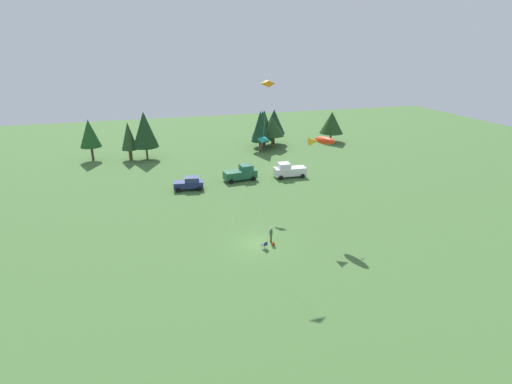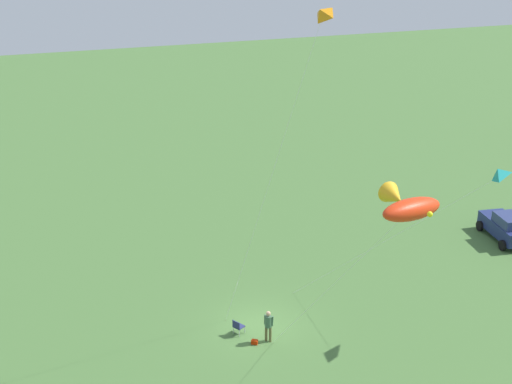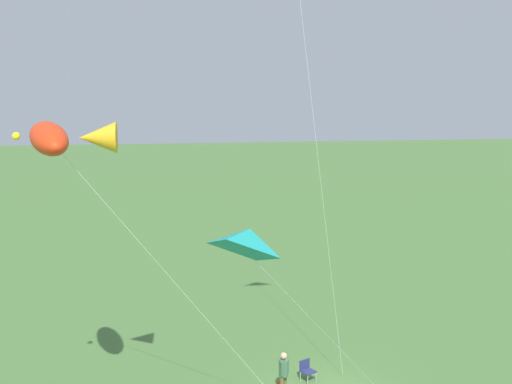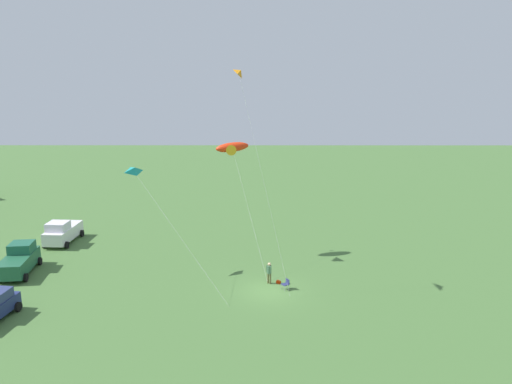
# 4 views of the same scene
# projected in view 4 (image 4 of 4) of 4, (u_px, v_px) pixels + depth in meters

# --- Properties ---
(ground_plane) EXTENTS (160.00, 160.00, 0.00)m
(ground_plane) POSITION_uv_depth(u_px,v_px,m) (270.00, 291.00, 38.12)
(ground_plane) COLOR #466E35
(person_kite_flyer) EXTENTS (0.48, 0.51, 1.74)m
(person_kite_flyer) POSITION_uv_depth(u_px,v_px,m) (269.00, 271.00, 39.32)
(person_kite_flyer) COLOR brown
(person_kite_flyer) RESTS_ON ground
(folding_chair) EXTENTS (0.66, 0.66, 0.82)m
(folding_chair) POSITION_uv_depth(u_px,v_px,m) (286.00, 283.00, 38.38)
(folding_chair) COLOR navy
(folding_chair) RESTS_ON ground
(backpack_on_grass) EXTENTS (0.36, 0.39, 0.22)m
(backpack_on_grass) POSITION_uv_depth(u_px,v_px,m) (278.00, 282.00, 39.55)
(backpack_on_grass) COLOR #C02805
(backpack_on_grass) RESTS_ON ground
(truck_green_flatbed) EXTENTS (5.19, 2.84, 2.34)m
(truck_green_flatbed) POSITION_uv_depth(u_px,v_px,m) (19.00, 260.00, 41.46)
(truck_green_flatbed) COLOR #205A3C
(truck_green_flatbed) RESTS_ON ground
(truck_white_pickup) EXTENTS (5.11, 2.65, 2.34)m
(truck_white_pickup) POSITION_uv_depth(u_px,v_px,m) (62.00, 232.00, 48.84)
(truck_white_pickup) COLOR white
(truck_white_pickup) RESTS_ON ground
(kite_large_fish) EXTENTS (7.92, 4.67, 10.38)m
(kite_large_fish) POSITION_uv_depth(u_px,v_px,m) (232.00, 148.00, 43.98)
(kite_large_fish) COLOR red
(kite_large_fish) RESTS_ON ground
(kite_delta_teal) EXTENTS (7.22, 8.54, 9.09)m
(kite_delta_teal) POSITION_uv_depth(u_px,v_px,m) (135.00, 170.00, 39.87)
(kite_delta_teal) COLOR teal
(kite_delta_teal) RESTS_ON ground
(kite_delta_orange) EXTENTS (3.42, 4.05, 16.64)m
(kite_delta_orange) POSITION_uv_depth(u_px,v_px,m) (241.00, 74.00, 36.08)
(kite_delta_orange) COLOR orange
(kite_delta_orange) RESTS_ON ground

